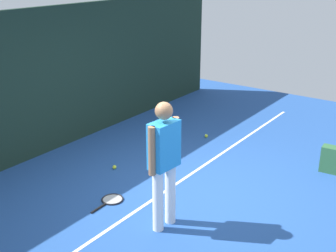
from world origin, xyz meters
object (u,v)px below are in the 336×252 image
tennis_racket (111,200)px  tennis_ball_by_fence (114,167)px  tennis_ball_near_player (206,136)px  backpack (331,159)px  tennis_player (164,159)px

tennis_racket → tennis_ball_by_fence: bearing=37.5°
tennis_ball_near_player → tennis_racket: bearing=-176.8°
backpack → tennis_ball_by_fence: bearing=29.7°
tennis_ball_by_fence → backpack: bearing=-55.4°
tennis_ball_near_player → tennis_player: bearing=-158.7°
tennis_ball_near_player → backpack: bearing=-91.9°
tennis_racket → tennis_ball_by_fence: tennis_ball_by_fence is taller
tennis_racket → backpack: 3.64m
tennis_player → tennis_ball_near_player: (2.98, 1.16, -0.93)m
tennis_racket → tennis_ball_near_player: tennis_ball_near_player is taller
tennis_ball_by_fence → tennis_ball_near_player: bearing=-13.6°
tennis_racket → tennis_ball_near_player: (2.92, 0.16, 0.02)m
backpack → tennis_ball_near_player: bearing=-6.8°
tennis_player → tennis_racket: 1.38m
tennis_player → backpack: tennis_player is taller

